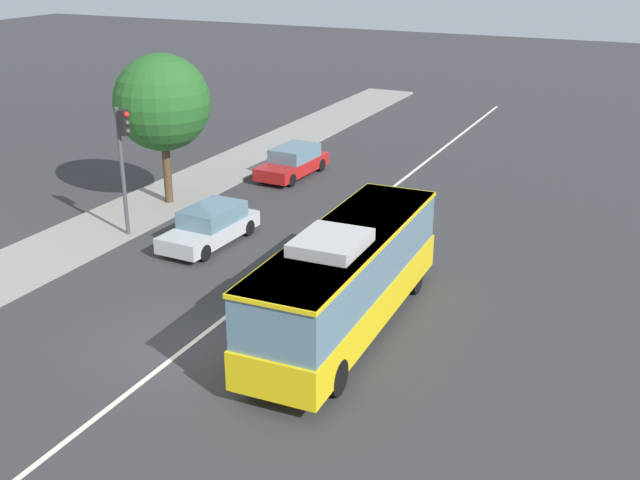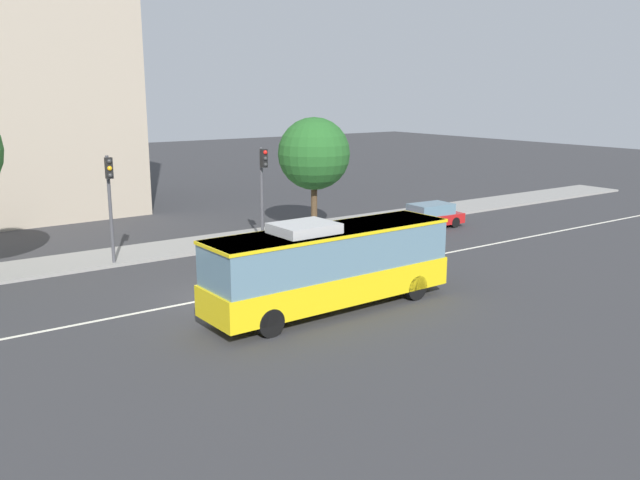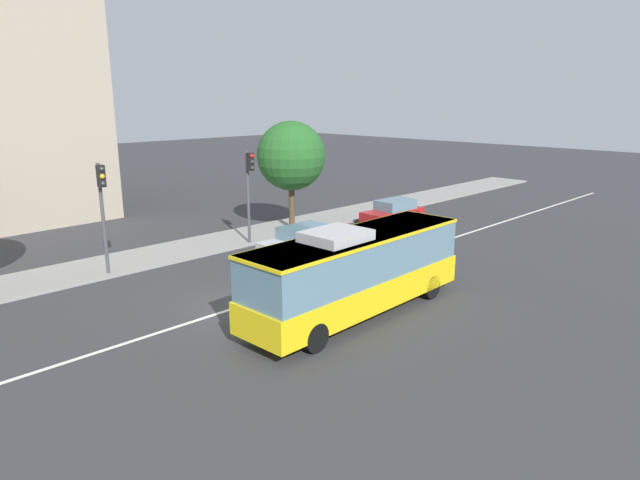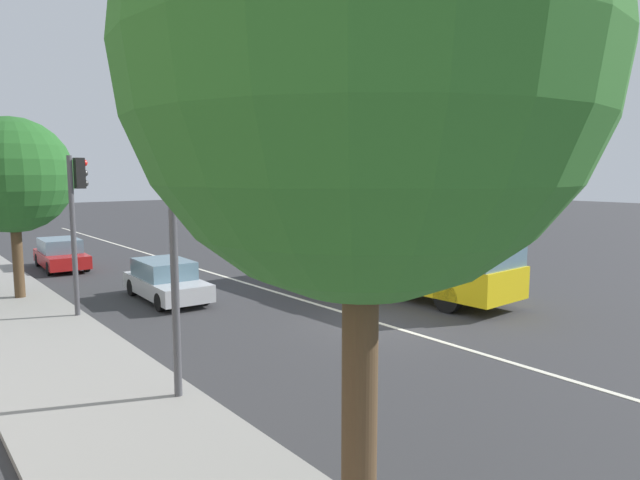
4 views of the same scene
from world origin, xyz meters
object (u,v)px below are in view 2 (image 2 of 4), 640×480
traffic_light_near_corner (110,191)px  traffic_light_mid_block (263,179)px  sedan_silver (310,240)px  transit_bus (330,263)px  street_tree_kerbside_left (314,154)px  sedan_red (428,216)px

traffic_light_near_corner → traffic_light_mid_block: same height
sedan_silver → traffic_light_near_corner: bearing=-18.4°
transit_bus → street_tree_kerbside_left: size_ratio=1.51×
sedan_red → traffic_light_mid_block: 10.92m
sedan_silver → traffic_light_near_corner: size_ratio=0.88×
street_tree_kerbside_left → traffic_light_mid_block: bearing=-165.1°
sedan_red → street_tree_kerbside_left: size_ratio=0.69×
traffic_light_mid_block → street_tree_kerbside_left: street_tree_kerbside_left is taller
sedan_silver → transit_bus: bearing=62.9°
transit_bus → sedan_red: transit_bus is taller
transit_bus → street_tree_kerbside_left: 14.29m
sedan_silver → traffic_light_mid_block: bearing=-72.6°
transit_bus → street_tree_kerbside_left: street_tree_kerbside_left is taller
sedan_silver → traffic_light_mid_block: traffic_light_mid_block is taller
transit_bus → sedan_red: (13.83, 8.93, -1.09)m
traffic_light_mid_block → sedan_silver: bearing=14.1°
traffic_light_near_corner → street_tree_kerbside_left: size_ratio=0.78×
sedan_red → sedan_silver: same height
traffic_light_near_corner → sedan_red: bearing=88.1°
sedan_silver → sedan_red: bearing=-169.7°
transit_bus → traffic_light_near_corner: size_ratio=1.94×
transit_bus → sedan_red: 16.50m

